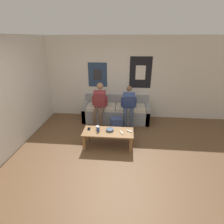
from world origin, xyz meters
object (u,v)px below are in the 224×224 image
object	(u,v)px
ceramic_bowl	(110,130)
cell_phone	(89,129)
drink_can_blue	(98,129)
backpack	(116,126)
game_controller_near_right	(129,131)
game_controller_near_left	(122,133)
pillar_candle	(97,128)
couch	(116,112)
person_seated_teen	(129,106)
coffee_table	(108,134)
person_seated_adult	(99,104)

from	to	relation	value
ceramic_bowl	cell_phone	size ratio (longest dim) A/B	1.31
drink_can_blue	cell_phone	size ratio (longest dim) A/B	0.87
backpack	cell_phone	size ratio (longest dim) A/B	3.16
game_controller_near_right	game_controller_near_left	bearing A→B (deg)	-153.75
cell_phone	game_controller_near_right	bearing A→B (deg)	-2.08
game_controller_near_right	pillar_candle	bearing A→B (deg)	176.58
couch	person_seated_teen	distance (m)	0.65
coffee_table	pillar_candle	bearing A→B (deg)	162.42
person_seated_adult	ceramic_bowl	world-z (taller)	person_seated_adult
coffee_table	game_controller_near_left	size ratio (longest dim) A/B	8.40
couch	backpack	bearing A→B (deg)	-85.54
cell_phone	backpack	bearing A→B (deg)	43.21
game_controller_near_right	drink_can_blue	bearing A→B (deg)	-175.28
coffee_table	person_seated_teen	world-z (taller)	person_seated_teen
person_seated_adult	pillar_candle	world-z (taller)	person_seated_adult
pillar_candle	person_seated_adult	bearing A→B (deg)	95.96
drink_can_blue	game_controller_near_left	size ratio (longest dim) A/B	0.86
couch	game_controller_near_left	bearing A→B (deg)	-81.32
game_controller_near_right	cell_phone	bearing A→B (deg)	177.92
person_seated_teen	drink_can_blue	xyz separation A→B (m)	(-0.71, -1.14, -0.17)
couch	person_seated_adult	xyz separation A→B (m)	(-0.47, -0.39, 0.41)
coffee_table	game_controller_near_left	bearing A→B (deg)	-8.73
game_controller_near_right	cell_phone	world-z (taller)	game_controller_near_right
coffee_table	game_controller_near_right	world-z (taller)	game_controller_near_right
drink_can_blue	game_controller_near_right	bearing A→B (deg)	4.72
cell_phone	coffee_table	bearing A→B (deg)	-8.90
person_seated_adult	backpack	bearing A→B (deg)	-39.54
backpack	couch	bearing A→B (deg)	94.46
pillar_candle	drink_can_blue	xyz separation A→B (m)	(0.04, -0.11, 0.02)
drink_can_blue	game_controller_near_left	world-z (taller)	drink_can_blue
pillar_candle	game_controller_near_left	bearing A→B (deg)	-12.85
coffee_table	backpack	bearing A→B (deg)	77.27
backpack	cell_phone	distance (m)	0.89
couch	drink_can_blue	distance (m)	1.56
person_seated_teen	ceramic_bowl	bearing A→B (deg)	-112.23
game_controller_near_left	game_controller_near_right	size ratio (longest dim) A/B	1.03
couch	person_seated_adult	bearing A→B (deg)	-140.27
backpack	pillar_candle	size ratio (longest dim) A/B	4.46
game_controller_near_left	pillar_candle	bearing A→B (deg)	167.15
coffee_table	couch	bearing A→B (deg)	86.66
person_seated_adult	game_controller_near_right	size ratio (longest dim) A/B	9.08
couch	game_controller_near_right	world-z (taller)	couch
person_seated_teen	drink_can_blue	bearing A→B (deg)	-122.04
person_seated_teen	cell_phone	size ratio (longest dim) A/B	8.24
person_seated_teen	pillar_candle	bearing A→B (deg)	-126.00
person_seated_adult	cell_phone	xyz separation A→B (m)	(-0.10, -1.03, -0.28)
backpack	pillar_candle	bearing A→B (deg)	-125.91
backpack	ceramic_bowl	distance (m)	0.68
person_seated_teen	person_seated_adult	bearing A→B (deg)	-179.48
person_seated_adult	pillar_candle	xyz separation A→B (m)	(0.11, -1.02, -0.24)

